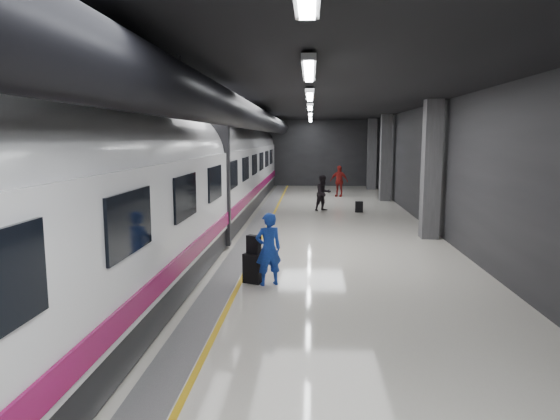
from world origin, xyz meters
name	(u,v)px	position (x,y,z in m)	size (l,w,h in m)	color
ground	(288,249)	(0.00, 0.00, 0.00)	(40.00, 40.00, 0.00)	silver
platform_hall	(281,129)	(-0.29, 0.96, 3.54)	(10.02, 40.02, 4.51)	black
train	(179,179)	(-3.25, 0.00, 2.07)	(3.05, 38.00, 4.05)	black
traveler_main	(268,249)	(-0.28, -3.63, 0.82)	(0.60, 0.39, 1.64)	#1836B6
suitcase_main	(253,268)	(-0.65, -3.49, 0.34)	(0.42, 0.26, 0.68)	black
shoulder_bag	(254,244)	(-0.63, -3.46, 0.89)	(0.31, 0.17, 0.41)	black
traveler_far_a	(323,193)	(1.22, 8.03, 0.81)	(0.79, 0.61, 1.62)	black
traveler_far_b	(339,181)	(2.24, 13.72, 0.87)	(1.02, 0.43, 1.75)	maroon
suitcase_far	(359,207)	(2.81, 7.68, 0.24)	(0.33, 0.21, 0.49)	black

